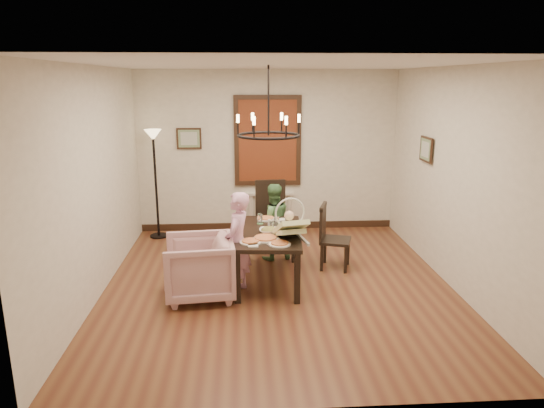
{
  "coord_description": "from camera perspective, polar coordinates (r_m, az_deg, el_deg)",
  "views": [
    {
      "loc": [
        -0.46,
        -5.91,
        2.62
      ],
      "look_at": [
        -0.07,
        0.2,
        1.05
      ],
      "focal_mm": 32.0,
      "sensor_mm": 36.0,
      "label": 1
    }
  ],
  "objects": [
    {
      "name": "drinking_glass",
      "position": [
        6.34,
        -0.01,
        -2.72
      ],
      "size": [
        0.06,
        0.06,
        0.13
      ],
      "primitive_type": "cylinder",
      "color": "silver",
      "rests_on": "dining_table"
    },
    {
      "name": "picture_back",
      "position": [
        8.49,
        -9.74,
        7.61
      ],
      "size": [
        0.42,
        0.03,
        0.36
      ],
      "primitive_type": "cube",
      "color": "black",
      "rests_on": "room_shell"
    },
    {
      "name": "window_blinds",
      "position": [
        8.45,
        -0.51,
        7.44
      ],
      "size": [
        1.0,
        0.03,
        1.4
      ],
      "primitive_type": "cube",
      "color": "brown",
      "rests_on": "room_shell"
    },
    {
      "name": "chair_far",
      "position": [
        7.63,
        0.02,
        -1.4
      ],
      "size": [
        0.51,
        0.51,
        1.1
      ],
      "primitive_type": null,
      "rotation": [
        0.0,
        0.0,
        0.07
      ],
      "color": "black",
      "rests_on": "room_shell"
    },
    {
      "name": "room_shell",
      "position": [
        6.42,
        0.53,
        3.41
      ],
      "size": [
        4.51,
        5.0,
        2.81
      ],
      "color": "brown",
      "rests_on": "ground"
    },
    {
      "name": "dining_table",
      "position": [
        6.4,
        -0.39,
        -3.93
      ],
      "size": [
        0.95,
        1.55,
        0.69
      ],
      "rotation": [
        0.0,
        0.0,
        -0.08
      ],
      "color": "black",
      "rests_on": "room_shell"
    },
    {
      "name": "radiator",
      "position": [
        8.71,
        -0.5,
        -0.74
      ],
      "size": [
        0.92,
        0.12,
        0.62
      ],
      "primitive_type": null,
      "color": "silver",
      "rests_on": "room_shell"
    },
    {
      "name": "seated_man",
      "position": [
        7.23,
        0.08,
        -2.85
      ],
      "size": [
        0.54,
        0.46,
        0.96
      ],
      "primitive_type": "imported",
      "rotation": [
        0.0,
        0.0,
        3.37
      ],
      "color": "#4D7E4B",
      "rests_on": "room_shell"
    },
    {
      "name": "salad_bowl",
      "position": [
        6.27,
        -0.34,
        -3.16
      ],
      "size": [
        0.3,
        0.3,
        0.07
      ],
      "primitive_type": "imported",
      "color": "white",
      "rests_on": "dining_table"
    },
    {
      "name": "elderly_woman",
      "position": [
        6.09,
        -4.06,
        -5.62
      ],
      "size": [
        0.37,
        0.45,
        1.08
      ],
      "primitive_type": "imported",
      "rotation": [
        0.0,
        0.0,
        -1.88
      ],
      "color": "#D294B8",
      "rests_on": "room_shell"
    },
    {
      "name": "chandelier",
      "position": [
        6.11,
        -0.41,
        8.07
      ],
      "size": [
        0.8,
        0.8,
        0.04
      ],
      "primitive_type": "torus",
      "color": "black",
      "rests_on": "room_shell"
    },
    {
      "name": "chair_right",
      "position": [
        6.94,
        7.49,
        -3.84
      ],
      "size": [
        0.52,
        0.52,
        0.94
      ],
      "primitive_type": null,
      "rotation": [
        0.0,
        0.0,
        1.26
      ],
      "color": "black",
      "rests_on": "room_shell"
    },
    {
      "name": "floor_lamp",
      "position": [
        8.37,
        -13.49,
        2.11
      ],
      "size": [
        0.3,
        0.3,
        1.8
      ],
      "primitive_type": null,
      "color": "black",
      "rests_on": "room_shell"
    },
    {
      "name": "armchair",
      "position": [
        6.08,
        -8.57,
        -7.39
      ],
      "size": [
        0.92,
        0.9,
        0.77
      ],
      "primitive_type": "imported",
      "rotation": [
        0.0,
        0.0,
        -1.48
      ],
      "color": "#C697A2",
      "rests_on": "room_shell"
    },
    {
      "name": "picture_right",
      "position": [
        7.38,
        17.69,
        6.15
      ],
      "size": [
        0.03,
        0.42,
        0.36
      ],
      "primitive_type": "cube",
      "rotation": [
        0.0,
        0.0,
        1.57
      ],
      "color": "black",
      "rests_on": "room_shell"
    },
    {
      "name": "pizza_platter",
      "position": [
        6.03,
        -0.77,
        -4.06
      ],
      "size": [
        0.31,
        0.31,
        0.04
      ],
      "primitive_type": "cylinder",
      "color": "tan",
      "rests_on": "dining_table"
    },
    {
      "name": "baby_bouncer",
      "position": [
        5.98,
        2.16,
        -2.58
      ],
      "size": [
        0.5,
        0.63,
        0.37
      ],
      "primitive_type": null,
      "rotation": [
        0.0,
        0.0,
        0.19
      ],
      "color": "beige",
      "rests_on": "dining_table"
    }
  ]
}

